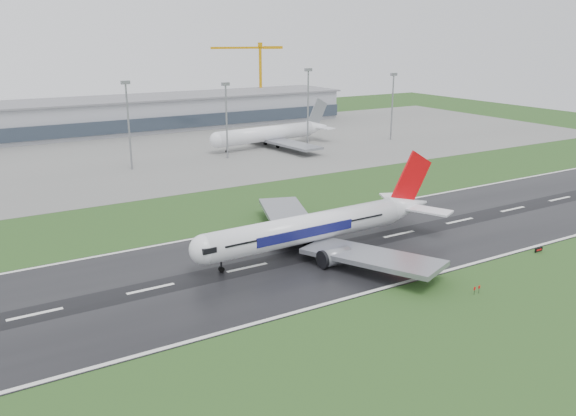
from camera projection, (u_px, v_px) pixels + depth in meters
ground at (329, 250)px, 127.84m from camera, size 520.00×520.00×0.00m
runway at (329, 250)px, 127.83m from camera, size 400.00×45.00×0.10m
apron at (149, 153)px, 230.74m from camera, size 400.00×130.00×0.08m
terminal at (108, 116)px, 278.00m from camera, size 240.00×36.00×15.00m
main_airliner at (323, 209)px, 125.85m from camera, size 63.55×60.69×18.28m
parked_airliner at (270, 125)px, 241.82m from camera, size 66.44×62.79×17.67m
tower_crane at (261, 79)px, 331.01m from camera, size 40.54×11.14×40.81m
runway_sign at (539, 250)px, 126.38m from camera, size 2.31×0.56×1.04m
floodmast_2 at (129, 128)px, 199.13m from camera, size 0.64×0.64×29.13m
floodmast_3 at (227, 123)px, 217.34m from camera, size 0.64×0.64×27.09m
floodmast_4 at (308, 111)px, 234.34m from camera, size 0.64×0.64×31.09m
floodmast_5 at (392, 108)px, 256.30m from camera, size 0.64×0.64×27.85m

